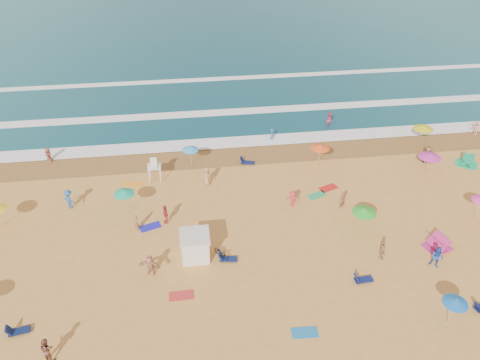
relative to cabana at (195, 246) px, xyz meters
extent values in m
plane|color=gold|center=(6.01, 1.46, -1.00)|extent=(220.00, 220.00, 0.00)
plane|color=olive|center=(6.01, 13.96, -0.99)|extent=(220.00, 220.00, 0.00)
cube|color=white|center=(6.01, 16.46, -0.90)|extent=(200.00, 2.20, 0.05)
cube|color=white|center=(6.01, 23.46, -0.90)|extent=(200.00, 1.60, 0.05)
cube|color=white|center=(6.01, 33.46, -0.90)|extent=(200.00, 1.20, 0.05)
cube|color=white|center=(0.00, 0.00, 0.00)|extent=(2.00, 2.00, 2.00)
cube|color=silver|center=(0.00, 0.00, 1.06)|extent=(2.20, 2.20, 0.12)
imported|color=black|center=(1.90, -0.30, -0.59)|extent=(1.33, 1.62, 0.83)
cone|color=yellow|center=(24.05, 13.60, 1.08)|extent=(2.01, 2.01, 0.35)
cone|color=#D42FAD|center=(22.33, 8.48, 0.96)|extent=(2.06, 2.06, 0.35)
cone|color=blue|center=(15.91, -8.24, 1.11)|extent=(1.60, 1.60, 0.35)
cone|color=#15B183|center=(-5.51, 5.91, 1.23)|extent=(1.71, 1.71, 0.35)
cone|color=#FF551A|center=(12.43, 10.86, 1.28)|extent=(1.82, 1.82, 0.35)
cone|color=#33A9E7|center=(0.21, 12.50, 1.05)|extent=(1.56, 1.56, 0.35)
cone|color=green|center=(13.33, 1.14, 1.15)|extent=(1.92, 1.92, 0.35)
cube|color=#0D1B45|center=(-11.47, -5.49, -0.83)|extent=(1.37, 0.76, 0.34)
cube|color=#101D52|center=(2.39, -0.78, -0.83)|extent=(1.37, 0.75, 0.34)
cube|color=#101B53|center=(11.73, -4.06, -0.83)|extent=(1.33, 0.64, 0.34)
cube|color=#0F1A4F|center=(5.68, 12.24, -0.83)|extent=(1.40, 0.87, 0.34)
cube|color=#201EBD|center=(-3.54, 3.87, -0.98)|extent=(1.89, 1.38, 0.03)
cube|color=orange|center=(-5.32, 10.18, -0.98)|extent=(1.84, 1.19, 0.03)
cube|color=red|center=(-1.20, -3.74, -0.98)|extent=(1.71, 0.89, 0.03)
cube|color=red|center=(12.43, 7.28, -0.98)|extent=(1.90, 1.43, 0.03)
cube|color=#1C75B0|center=(6.53, -7.80, -0.98)|extent=(1.74, 0.95, 0.03)
cube|color=#28A35B|center=(11.11, 6.33, -0.98)|extent=(1.89, 1.39, 0.03)
imported|color=brown|center=(12.70, 4.39, -0.17)|extent=(0.72, 0.67, 1.65)
imported|color=brown|center=(-9.21, -7.62, -0.12)|extent=(1.07, 1.00, 1.76)
imported|color=tan|center=(13.81, -2.00, -0.18)|extent=(0.51, 1.00, 1.64)
imported|color=tan|center=(1.50, 9.34, -0.11)|extent=(0.93, 1.04, 1.78)
imported|color=#996D46|center=(23.16, 10.42, -0.10)|extent=(1.74, 1.02, 1.79)
imported|color=tan|center=(-3.30, -1.37, -0.14)|extent=(1.67, 0.97, 1.71)
imported|color=#976B45|center=(-4.58, 3.63, -0.24)|extent=(0.55, 0.65, 1.51)
imported|color=#245CAC|center=(-10.38, 7.32, -0.10)|extent=(1.34, 1.25, 1.81)
imported|color=brown|center=(-13.68, 15.23, -0.37)|extent=(0.63, 0.91, 1.76)
imported|color=#DA366C|center=(15.89, 18.88, -0.31)|extent=(1.07, 1.15, 1.88)
imported|color=#BD2F3A|center=(-2.23, 4.31, -0.13)|extent=(0.60, 1.08, 1.74)
imported|color=#2550AD|center=(17.43, -3.30, -0.09)|extent=(1.12, 1.10, 1.82)
imported|color=tan|center=(30.84, 14.66, -0.12)|extent=(1.28, 1.24, 1.75)
imported|color=#CE333A|center=(8.54, 5.11, -0.21)|extent=(1.17, 1.07, 1.57)
imported|color=blue|center=(8.92, 16.61, -0.47)|extent=(0.39, 0.58, 1.57)
camera|label=1|loc=(0.04, -25.92, 24.04)|focal=35.00mm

